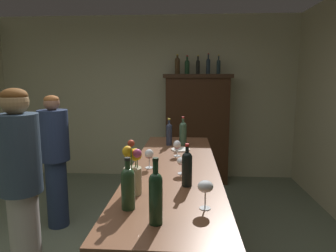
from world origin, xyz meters
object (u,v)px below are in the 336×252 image
display_bottle_center (198,66)px  wine_bottle_syrah (187,167)px  wine_glass_spare (182,162)px  display_bottle_midleft (187,66)px  display_cabinet (197,127)px  patron_in_navy (21,180)px  wine_bottle_rose (128,186)px  patron_redhead (55,156)px  wine_glass_mid (177,146)px  wine_bottle_riesling (156,195)px  bar_counter (174,224)px  display_bottle_midright (208,65)px  wine_bottle_merlot (183,132)px  wine_glass_rear (149,155)px  flower_arrangement (133,171)px  display_bottle_right (219,66)px  display_bottle_left (177,65)px  wine_bottle_chardonnay (169,133)px  wine_glass_front (205,187)px  cheese_plate (181,149)px

display_bottle_center → wine_bottle_syrah: bearing=-93.2°
wine_glass_spare → display_bottle_midleft: (0.03, 2.66, 0.80)m
display_cabinet → patron_in_navy: bearing=-118.8°
wine_bottle_rose → patron_redhead: size_ratio=0.19×
wine_glass_mid → wine_bottle_rose: bearing=-101.3°
display_cabinet → display_bottle_midleft: size_ratio=6.02×
display_bottle_midleft → wine_bottle_riesling: bearing=-92.3°
bar_counter → patron_redhead: size_ratio=1.57×
display_bottle_center → display_bottle_midright: bearing=-0.0°
wine_bottle_merlot → patron_redhead: (-1.43, 0.08, -0.30)m
wine_glass_rear → patron_redhead: 1.51m
wine_glass_spare → flower_arrangement: size_ratio=0.36×
wine_bottle_riesling → display_bottle_right: (0.63, 3.42, 0.74)m
wine_bottle_rose → display_bottle_center: bearing=81.8°
patron_redhead → display_bottle_midleft: bearing=59.8°
patron_in_navy → patron_redhead: (-0.19, 1.00, -0.08)m
flower_arrangement → patron_in_navy: bearing=155.9°
display_bottle_left → patron_redhead: size_ratio=0.20×
wine_bottle_rose → wine_bottle_syrah: bearing=49.4°
display_bottle_midleft → wine_glass_spare: bearing=-90.6°
bar_counter → display_bottle_midleft: 2.83m
display_bottle_midleft → display_cabinet: bearing=0.0°
wine_bottle_chardonnay → wine_glass_front: size_ratio=1.82×
wine_bottle_rose → wine_glass_spare: wine_bottle_rose is taller
cheese_plate → display_bottle_left: bearing=93.0°
wine_bottle_syrah → display_bottle_right: 3.04m
patron_in_navy → wine_glass_spare: bearing=-31.2°
flower_arrangement → display_bottle_right: size_ratio=1.14×
wine_glass_rear → display_bottle_midleft: 2.67m
wine_bottle_merlot → display_bottle_left: 1.88m
wine_glass_rear → wine_glass_spare: wine_glass_rear is taller
wine_bottle_syrah → display_bottle_midleft: size_ratio=0.96×
bar_counter → display_bottle_center: display_bottle_center is taller
wine_bottle_rose → wine_glass_spare: bearing=65.6°
display_cabinet → wine_glass_spare: (-0.19, -2.66, 0.17)m
wine_bottle_rose → display_bottle_right: display_bottle_right is taller
wine_bottle_riesling → wine_glass_spare: (0.11, 0.76, -0.05)m
wine_bottle_syrah → wine_glass_mid: wine_bottle_syrah is taller
wine_glass_mid → patron_in_navy: bearing=-158.8°
wine_bottle_chardonnay → bar_counter: bearing=-83.3°
wine_bottle_chardonnay → wine_bottle_riesling: (0.04, -1.70, 0.02)m
wine_glass_mid → display_bottle_center: size_ratio=0.49×
bar_counter → display_bottle_right: 2.89m
display_bottle_left → display_bottle_right: size_ratio=1.03×
wine_bottle_chardonnay → flower_arrangement: (-0.14, -1.33, 0.02)m
display_bottle_left → display_bottle_midright: bearing=-0.0°
wine_bottle_riesling → display_bottle_midleft: (0.14, 3.42, 0.74)m
display_bottle_midright → wine_bottle_chardonnay: bearing=-106.4°
cheese_plate → wine_glass_rear: bearing=-111.0°
wine_glass_rear → flower_arrangement: bearing=-93.5°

